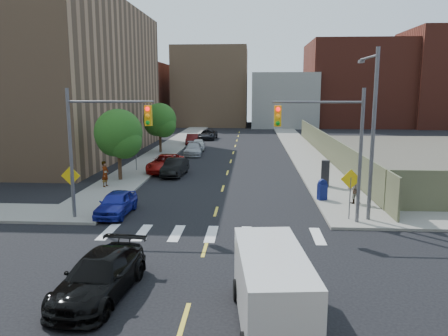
# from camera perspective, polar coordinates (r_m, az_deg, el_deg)

# --- Properties ---
(ground) EXTENTS (160.00, 160.00, 0.00)m
(ground) POSITION_cam_1_polar(r_m,az_deg,el_deg) (17.69, -3.20, -12.77)
(ground) COLOR black
(ground) RESTS_ON ground
(sidewalk_nw) EXTENTS (3.50, 73.00, 0.15)m
(sidewalk_nw) POSITION_cam_1_polar(r_m,az_deg,el_deg) (58.89, -5.96, 3.44)
(sidewalk_nw) COLOR gray
(sidewalk_nw) RESTS_ON ground
(sidewalk_ne) EXTENTS (3.50, 73.00, 0.15)m
(sidewalk_ne) POSITION_cam_1_polar(r_m,az_deg,el_deg) (58.37, 9.25, 3.30)
(sidewalk_ne) COLOR gray
(sidewalk_ne) RESTS_ON ground
(fence_north) EXTENTS (0.12, 44.00, 2.50)m
(fence_north) POSITION_cam_1_polar(r_m,az_deg,el_deg) (45.18, 13.28, 2.70)
(fence_north) COLOR #5E6245
(fence_north) RESTS_ON ground
(building_nw) EXTENTS (22.00, 30.00, 16.00)m
(building_nw) POSITION_cam_1_polar(r_m,az_deg,el_deg) (52.05, -24.28, 10.49)
(building_nw) COLOR #8C6B4C
(building_nw) RESTS_ON ground
(bg_bldg_west) EXTENTS (14.00, 18.00, 12.00)m
(bg_bldg_west) POSITION_cam_1_polar(r_m,az_deg,el_deg) (89.46, -12.12, 9.35)
(bg_bldg_west) COLOR #592319
(bg_bldg_west) RESTS_ON ground
(bg_bldg_midwest) EXTENTS (14.00, 16.00, 15.00)m
(bg_bldg_midwest) POSITION_cam_1_polar(r_m,az_deg,el_deg) (88.54, -1.61, 10.53)
(bg_bldg_midwest) COLOR #8C6B4C
(bg_bldg_midwest) RESTS_ON ground
(bg_bldg_center) EXTENTS (12.00, 16.00, 10.00)m
(bg_bldg_center) POSITION_cam_1_polar(r_m,az_deg,el_deg) (86.41, 7.67, 8.80)
(bg_bldg_center) COLOR gray
(bg_bldg_center) RESTS_ON ground
(bg_bldg_east) EXTENTS (18.00, 18.00, 16.00)m
(bg_bldg_east) POSITION_cam_1_polar(r_m,az_deg,el_deg) (90.43, 16.66, 10.42)
(bg_bldg_east) COLOR #592319
(bg_bldg_east) RESTS_ON ground
(bg_bldg_fareast) EXTENTS (14.00, 16.00, 18.00)m
(bg_bldg_fareast) POSITION_cam_1_polar(r_m,az_deg,el_deg) (93.43, 26.73, 10.37)
(bg_bldg_fareast) COLOR #592319
(bg_bldg_fareast) RESTS_ON ground
(signal_nw) EXTENTS (4.59, 0.30, 7.00)m
(signal_nw) POSITION_cam_1_polar(r_m,az_deg,el_deg) (23.68, -16.12, 4.03)
(signal_nw) COLOR #59595E
(signal_nw) RESTS_ON ground
(signal_ne) EXTENTS (4.59, 0.30, 7.00)m
(signal_ne) POSITION_cam_1_polar(r_m,az_deg,el_deg) (22.66, 13.78, 3.88)
(signal_ne) COLOR #59595E
(signal_ne) RESTS_ON ground
(streetlight_ne) EXTENTS (0.25, 3.70, 9.00)m
(streetlight_ne) POSITION_cam_1_polar(r_m,az_deg,el_deg) (23.96, 18.72, 5.62)
(streetlight_ne) COLOR #59595E
(streetlight_ne) RESTS_ON ground
(warn_sign_nw) EXTENTS (1.06, 0.06, 2.83)m
(warn_sign_nw) POSITION_cam_1_polar(r_m,az_deg,el_deg) (25.18, -19.36, -1.64)
(warn_sign_nw) COLOR #59595E
(warn_sign_nw) RESTS_ON ground
(warn_sign_ne) EXTENTS (1.06, 0.06, 2.83)m
(warn_sign_ne) POSITION_cam_1_polar(r_m,az_deg,el_deg) (23.78, 16.20, -2.14)
(warn_sign_ne) COLOR #59595E
(warn_sign_ne) RESTS_ON ground
(warn_sign_midwest) EXTENTS (1.06, 0.06, 2.83)m
(warn_sign_midwest) POSITION_cam_1_polar(r_m,az_deg,el_deg) (37.80, -11.45, 2.50)
(warn_sign_midwest) COLOR #59595E
(warn_sign_midwest) RESTS_ON ground
(tree_west_near) EXTENTS (3.66, 3.64, 5.52)m
(tree_west_near) POSITION_cam_1_polar(r_m,az_deg,el_deg) (33.91, -13.59, 4.09)
(tree_west_near) COLOR #332114
(tree_west_near) RESTS_ON ground
(tree_west_far) EXTENTS (3.66, 3.64, 5.52)m
(tree_west_far) POSITION_cam_1_polar(r_m,az_deg,el_deg) (48.39, -8.37, 5.99)
(tree_west_far) COLOR #332114
(tree_west_far) RESTS_ON ground
(parked_car_blue) EXTENTS (1.70, 3.96, 1.33)m
(parked_car_blue) POSITION_cam_1_polar(r_m,az_deg,el_deg) (25.14, -13.89, -4.49)
(parked_car_blue) COLOR navy
(parked_car_blue) RESTS_ON ground
(parked_car_black) EXTENTS (1.78, 4.35, 1.40)m
(parked_car_black) POSITION_cam_1_polar(r_m,az_deg,el_deg) (35.75, -6.42, 0.11)
(parked_car_black) COLOR black
(parked_car_black) RESTS_ON ground
(parked_car_red) EXTENTS (2.75, 5.42, 1.47)m
(parked_car_red) POSITION_cam_1_polar(r_m,az_deg,el_deg) (37.49, -7.60, 0.60)
(parked_car_red) COLOR #9F130F
(parked_car_red) RESTS_ON ground
(parked_car_silver) EXTENTS (2.13, 4.67, 1.32)m
(parked_car_silver) POSITION_cam_1_polar(r_m,az_deg,el_deg) (46.90, -4.02, 2.49)
(parked_car_silver) COLOR #9A9CA1
(parked_car_silver) RESTS_ON ground
(parked_car_white) EXTENTS (1.89, 3.93, 1.30)m
(parked_car_white) POSITION_cam_1_polar(r_m,az_deg,el_deg) (51.14, -3.38, 3.11)
(parked_car_white) COLOR silver
(parked_car_white) RESTS_ON ground
(parked_car_maroon) EXTENTS (1.61, 4.18, 1.36)m
(parked_car_maroon) POSITION_cam_1_polar(r_m,az_deg,el_deg) (55.82, -4.14, 3.73)
(parked_car_maroon) COLOR #420D0D
(parked_car_maroon) RESTS_ON ground
(parked_car_grey) EXTENTS (2.57, 5.04, 1.36)m
(parked_car_grey) POSITION_cam_1_polar(r_m,az_deg,el_deg) (62.20, -2.14, 4.40)
(parked_car_grey) COLOR black
(parked_car_grey) RESTS_ON ground
(black_sedan) EXTENTS (2.47, 5.07, 1.42)m
(black_sedan) POSITION_cam_1_polar(r_m,az_deg,el_deg) (15.70, -15.92, -13.42)
(black_sedan) COLOR black
(black_sedan) RESTS_ON ground
(cargo_van) EXTENTS (2.45, 5.10, 2.26)m
(cargo_van) POSITION_cam_1_polar(r_m,az_deg,el_deg) (13.48, 6.18, -14.94)
(cargo_van) COLOR silver
(cargo_van) RESTS_ON ground
(mailbox) EXTENTS (0.63, 0.55, 1.30)m
(mailbox) POSITION_cam_1_polar(r_m,az_deg,el_deg) (27.80, 12.72, -2.79)
(mailbox) COLOR #0E1756
(mailbox) RESTS_ON sidewalk_ne
(payphone) EXTENTS (0.64, 0.57, 1.85)m
(payphone) POSITION_cam_1_polar(r_m,az_deg,el_deg) (31.75, 13.09, -0.67)
(payphone) COLOR black
(payphone) RESTS_ON sidewalk_ne
(pedestrian_west) EXTENTS (0.53, 0.72, 1.82)m
(pedestrian_west) POSITION_cam_1_polar(r_m,az_deg,el_deg) (31.90, -15.26, -0.75)
(pedestrian_west) COLOR gray
(pedestrian_west) RESTS_ON sidewalk_nw
(pedestrian_east) EXTENTS (0.95, 0.81, 1.70)m
(pedestrian_east) POSITION_cam_1_polar(r_m,az_deg,el_deg) (27.41, 16.64, -2.69)
(pedestrian_east) COLOR gray
(pedestrian_east) RESTS_ON sidewalk_ne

